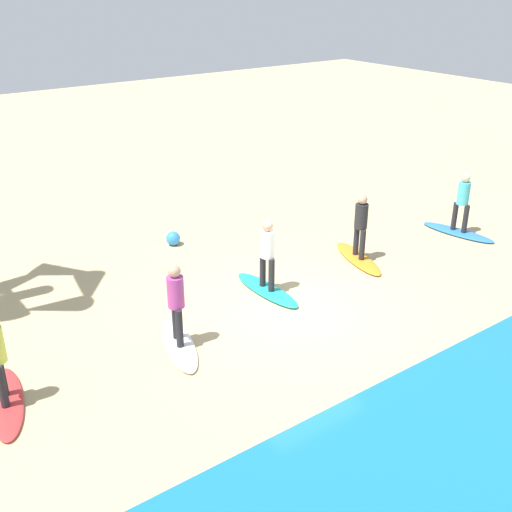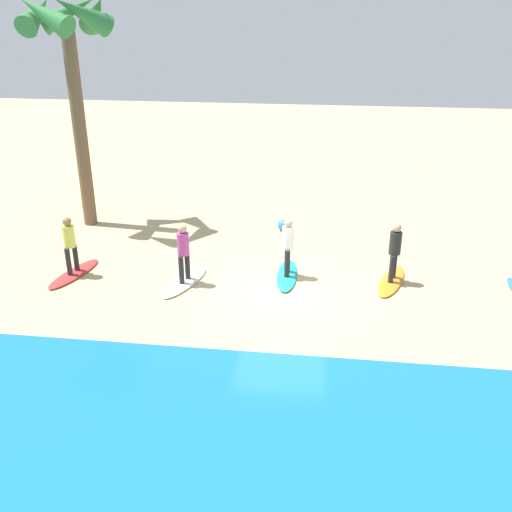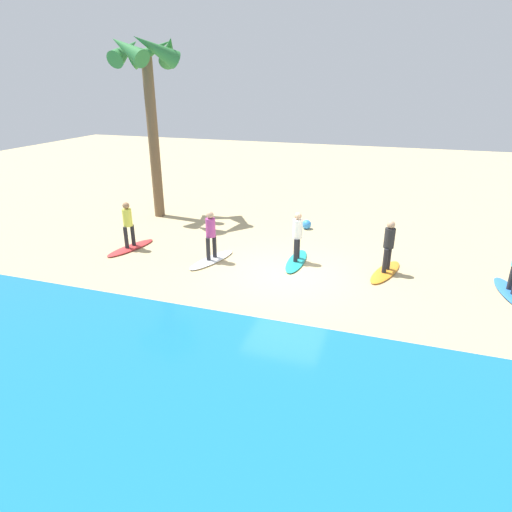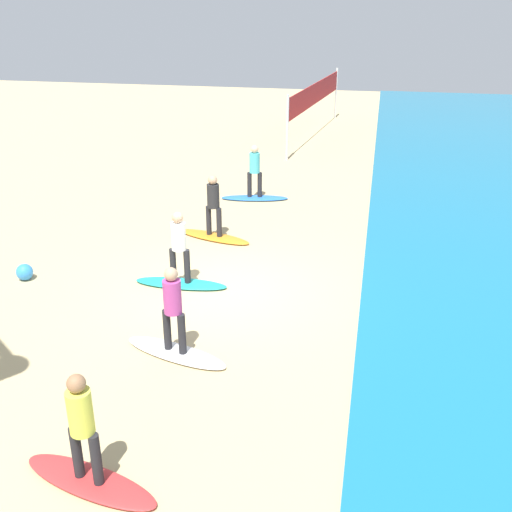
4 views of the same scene
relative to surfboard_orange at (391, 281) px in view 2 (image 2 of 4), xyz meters
The scene contains 11 objects.
ground_plane 3.08m from the surfboard_orange, 18.35° to the left, with size 60.00×60.00×0.00m, color tan.
surfboard_orange is the anchor object (origin of this frame).
surfer_orange 0.99m from the surfboard_orange, 165.96° to the left, with size 0.32×0.45×1.64m.
surfboard_teal 2.87m from the surfboard_orange, ahead, with size 2.10×0.56×0.09m, color teal.
surfer_teal 3.04m from the surfboard_orange, ahead, with size 0.32×0.46×1.64m.
surfboard_white 5.66m from the surfboard_orange, ahead, with size 2.10×0.56×0.09m, color white.
surfer_white 5.74m from the surfboard_orange, ahead, with size 0.32×0.45×1.64m.
surfboard_red 8.86m from the surfboard_orange, ahead, with size 2.10×0.56×0.09m, color red.
surfer_red 8.92m from the surfboard_orange, ahead, with size 0.32×0.45×1.64m.
palm_tree 12.07m from the surfboard_orange, 18.62° to the right, with size 2.88×3.03×7.46m.
beach_ball 4.86m from the surfboard_orange, 47.27° to the right, with size 0.38×0.38×0.38m, color #338CE5.
Camera 2 is at (-1.07, 13.73, 7.15)m, focal length 40.92 mm.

